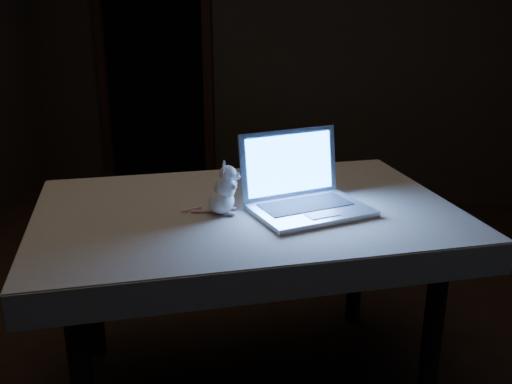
# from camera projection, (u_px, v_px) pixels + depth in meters

# --- Properties ---
(floor) EXTENTS (5.00, 5.00, 0.00)m
(floor) POSITION_uv_depth(u_px,v_px,m) (199.00, 348.00, 2.84)
(floor) COLOR black
(floor) RESTS_ON ground
(back_wall) EXTENTS (4.50, 0.04, 2.60)m
(back_wall) POSITION_uv_depth(u_px,v_px,m) (279.00, 45.00, 4.76)
(back_wall) COLOR black
(back_wall) RESTS_ON ground
(doorway) EXTENTS (1.06, 0.36, 2.13)m
(doorway) POSITION_uv_depth(u_px,v_px,m) (155.00, 70.00, 5.03)
(doorway) COLOR black
(doorway) RESTS_ON back_wall
(table) EXTENTS (1.83, 1.55, 0.83)m
(table) POSITION_uv_depth(u_px,v_px,m) (247.00, 299.00, 2.46)
(table) COLOR black
(table) RESTS_ON floor
(tablecloth) EXTENTS (2.01, 1.93, 0.12)m
(tablecloth) POSITION_uv_depth(u_px,v_px,m) (235.00, 221.00, 2.34)
(tablecloth) COLOR beige
(tablecloth) RESTS_ON table
(laptop) EXTENTS (0.59, 0.57, 0.30)m
(laptop) POSITION_uv_depth(u_px,v_px,m) (311.00, 177.00, 2.21)
(laptop) COLOR #B6B7BB
(laptop) RESTS_ON tablecloth
(plush_mouse) EXTENTS (0.21, 0.21, 0.21)m
(plush_mouse) POSITION_uv_depth(u_px,v_px,m) (221.00, 188.00, 2.23)
(plush_mouse) COLOR white
(plush_mouse) RESTS_ON tablecloth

